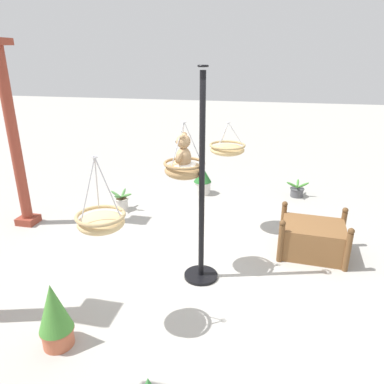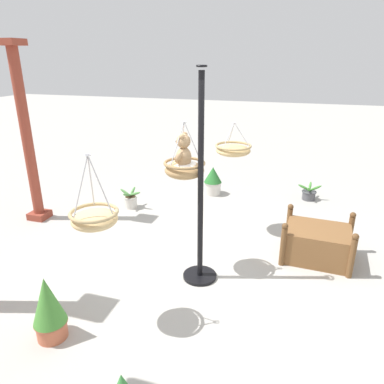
% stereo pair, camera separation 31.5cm
% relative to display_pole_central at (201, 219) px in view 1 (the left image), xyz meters
% --- Properties ---
extents(ground_plane, '(40.00, 40.00, 0.00)m').
position_rel_display_pole_central_xyz_m(ground_plane, '(0.17, 0.10, -0.85)').
color(ground_plane, '#ADAAA3').
extents(display_pole_central, '(0.44, 0.44, 2.65)m').
position_rel_display_pole_central_xyz_m(display_pole_central, '(0.00, 0.00, 0.00)').
color(display_pole_central, black).
rests_on(display_pole_central, ground).
extents(hanging_basket_with_teddy, '(0.52, 0.52, 0.71)m').
position_rel_display_pole_central_xyz_m(hanging_basket_with_teddy, '(0.15, 0.25, 0.58)').
color(hanging_basket_with_teddy, '#A37F51').
extents(teddy_bear, '(0.31, 0.27, 0.44)m').
position_rel_display_pole_central_xyz_m(teddy_bear, '(0.15, 0.27, 0.78)').
color(teddy_bear, tan).
extents(hanging_basket_left_high, '(0.48, 0.48, 0.74)m').
position_rel_display_pole_central_xyz_m(hanging_basket_left_high, '(-1.12, 0.77, 0.41)').
color(hanging_basket_left_high, tan).
extents(hanging_basket_right_low, '(0.56, 0.56, 0.51)m').
position_rel_display_pole_central_xyz_m(hanging_basket_right_low, '(1.46, -0.12, 0.54)').
color(hanging_basket_right_low, tan).
extents(greenhouse_pillar_far_back, '(0.33, 0.33, 2.99)m').
position_rel_display_pole_central_xyz_m(greenhouse_pillar_far_back, '(0.95, 3.27, 0.60)').
color(greenhouse_pillar_far_back, brown).
rests_on(greenhouse_pillar_far_back, ground).
extents(wooden_planter_box, '(0.85, 1.01, 0.64)m').
position_rel_display_pole_central_xyz_m(wooden_planter_box, '(0.95, -1.47, -0.59)').
color(wooden_planter_box, brown).
rests_on(wooden_planter_box, ground).
extents(potted_plant_fern_front, '(0.46, 0.46, 0.38)m').
position_rel_display_pole_central_xyz_m(potted_plant_fern_front, '(1.86, 1.90, -0.69)').
color(potted_plant_fern_front, beige).
rests_on(potted_plant_fern_front, ground).
extents(potted_plant_tall_leafy, '(0.34, 0.34, 0.72)m').
position_rel_display_pole_central_xyz_m(potted_plant_tall_leafy, '(-1.48, 1.17, -0.49)').
color(potted_plant_tall_leafy, '#BC6042').
rests_on(potted_plant_tall_leafy, ground).
extents(potted_plant_bushy_green, '(0.48, 0.48, 0.33)m').
position_rel_display_pole_central_xyz_m(potted_plant_bushy_green, '(3.29, -1.39, -0.72)').
color(potted_plant_bushy_green, '#4C4C51').
rests_on(potted_plant_bushy_green, ground).
extents(potted_plant_small_succulent, '(0.37, 0.37, 0.59)m').
position_rel_display_pole_central_xyz_m(potted_plant_small_succulent, '(3.03, 0.57, -0.54)').
color(potted_plant_small_succulent, beige).
rests_on(potted_plant_small_succulent, ground).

